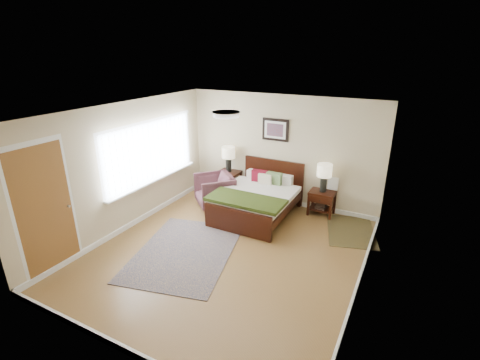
{
  "coord_description": "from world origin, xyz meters",
  "views": [
    {
      "loc": [
        2.66,
        -4.65,
        3.4
      ],
      "look_at": [
        -0.21,
        0.88,
        1.05
      ],
      "focal_mm": 26.0,
      "sensor_mm": 36.0,
      "label": 1
    }
  ],
  "objects_px": {
    "rug_persian": "(185,252)",
    "lamp_left": "(228,155)",
    "armchair": "(215,191)",
    "nightstand_left": "(228,177)",
    "nightstand_right": "(322,201)",
    "bed": "(257,196)",
    "lamp_right": "(324,173)"
  },
  "relations": [
    {
      "from": "rug_persian",
      "to": "bed",
      "type": "bearing_deg",
      "value": 61.12
    },
    {
      "from": "lamp_left",
      "to": "armchair",
      "type": "height_order",
      "value": "lamp_left"
    },
    {
      "from": "bed",
      "to": "nightstand_right",
      "type": "height_order",
      "value": "bed"
    },
    {
      "from": "bed",
      "to": "nightstand_right",
      "type": "xyz_separation_m",
      "value": [
        1.22,
        0.68,
        -0.13
      ]
    },
    {
      "from": "rug_persian",
      "to": "nightstand_right",
      "type": "bearing_deg",
      "value": 42.63
    },
    {
      "from": "rug_persian",
      "to": "lamp_left",
      "type": "bearing_deg",
      "value": 88.58
    },
    {
      "from": "nightstand_left",
      "to": "lamp_right",
      "type": "bearing_deg",
      "value": 0.53
    },
    {
      "from": "nightstand_left",
      "to": "lamp_left",
      "type": "xyz_separation_m",
      "value": [
        0.0,
        0.02,
        0.54
      ]
    },
    {
      "from": "nightstand_left",
      "to": "armchair",
      "type": "height_order",
      "value": "armchair"
    },
    {
      "from": "armchair",
      "to": "rug_persian",
      "type": "xyz_separation_m",
      "value": [
        0.56,
        -1.95,
        -0.36
      ]
    },
    {
      "from": "lamp_right",
      "to": "armchair",
      "type": "xyz_separation_m",
      "value": [
        -2.31,
        -0.67,
        -0.59
      ]
    },
    {
      "from": "nightstand_left",
      "to": "rug_persian",
      "type": "bearing_deg",
      "value": -77.82
    },
    {
      "from": "lamp_left",
      "to": "rug_persian",
      "type": "xyz_separation_m",
      "value": [
        0.56,
        -2.62,
        -1.03
      ]
    },
    {
      "from": "bed",
      "to": "nightstand_left",
      "type": "distance_m",
      "value": 1.28
    },
    {
      "from": "nightstand_right",
      "to": "armchair",
      "type": "bearing_deg",
      "value": -164.06
    },
    {
      "from": "lamp_left",
      "to": "lamp_right",
      "type": "xyz_separation_m",
      "value": [
        2.31,
        0.0,
        -0.08
      ]
    },
    {
      "from": "lamp_right",
      "to": "rug_persian",
      "type": "bearing_deg",
      "value": -123.73
    },
    {
      "from": "nightstand_left",
      "to": "armchair",
      "type": "bearing_deg",
      "value": -89.96
    },
    {
      "from": "nightstand_right",
      "to": "rug_persian",
      "type": "height_order",
      "value": "nightstand_right"
    },
    {
      "from": "armchair",
      "to": "rug_persian",
      "type": "bearing_deg",
      "value": -31.51
    },
    {
      "from": "nightstand_left",
      "to": "lamp_right",
      "type": "height_order",
      "value": "lamp_right"
    },
    {
      "from": "rug_persian",
      "to": "nightstand_left",
      "type": "bearing_deg",
      "value": 88.67
    },
    {
      "from": "lamp_right",
      "to": "bed",
      "type": "bearing_deg",
      "value": -150.43
    },
    {
      "from": "nightstand_right",
      "to": "lamp_right",
      "type": "bearing_deg",
      "value": 90.0
    },
    {
      "from": "nightstand_right",
      "to": "bed",
      "type": "bearing_deg",
      "value": -150.88
    },
    {
      "from": "armchair",
      "to": "rug_persian",
      "type": "relative_size",
      "value": 0.35
    },
    {
      "from": "lamp_left",
      "to": "nightstand_left",
      "type": "bearing_deg",
      "value": -90.0
    },
    {
      "from": "armchair",
      "to": "nightstand_left",
      "type": "bearing_deg",
      "value": 132.48
    },
    {
      "from": "nightstand_right",
      "to": "armchair",
      "type": "xyz_separation_m",
      "value": [
        -2.31,
        -0.66,
        0.04
      ]
    },
    {
      "from": "bed",
      "to": "lamp_left",
      "type": "relative_size",
      "value": 3.07
    },
    {
      "from": "nightstand_left",
      "to": "rug_persian",
      "type": "height_order",
      "value": "nightstand_left"
    },
    {
      "from": "nightstand_left",
      "to": "lamp_left",
      "type": "height_order",
      "value": "lamp_left"
    }
  ]
}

